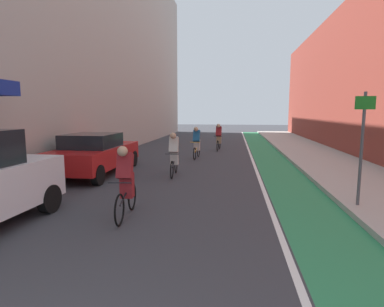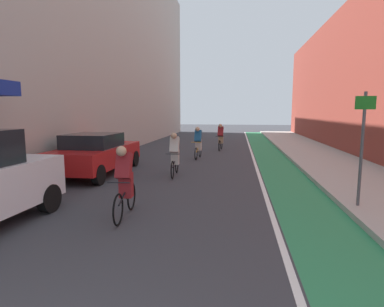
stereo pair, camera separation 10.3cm
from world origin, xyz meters
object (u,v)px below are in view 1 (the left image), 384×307
at_px(cyclist_trailing, 197,142).
at_px(cyclist_mid, 174,154).
at_px(parked_sedan_red, 95,153).
at_px(cyclist_far, 219,137).
at_px(cyclist_lead, 126,181).
at_px(street_sign_post, 362,139).

bearing_deg(cyclist_trailing, cyclist_mid, -94.07).
relative_size(parked_sedan_red, cyclist_far, 2.72).
relative_size(cyclist_lead, cyclist_mid, 1.02).
bearing_deg(cyclist_far, parked_sedan_red, -118.40).
height_order(cyclist_lead, cyclist_far, cyclist_lead).
relative_size(parked_sedan_red, street_sign_post, 1.75).
bearing_deg(cyclist_far, cyclist_lead, -96.64).
bearing_deg(cyclist_mid, cyclist_lead, -92.50).
distance_m(cyclist_mid, cyclist_far, 7.88).
height_order(cyclist_trailing, cyclist_far, cyclist_far).
bearing_deg(cyclist_mid, parked_sedan_red, -178.86).
bearing_deg(parked_sedan_red, cyclist_trailing, 53.07).
bearing_deg(parked_sedan_red, cyclist_lead, -57.92).
relative_size(cyclist_far, street_sign_post, 0.64).
distance_m(parked_sedan_red, cyclist_trailing, 5.52).
height_order(parked_sedan_red, street_sign_post, street_sign_post).
bearing_deg(street_sign_post, cyclist_mid, 146.50).
bearing_deg(cyclist_trailing, cyclist_far, 74.90).
xyz_separation_m(parked_sedan_red, street_sign_post, (8.09, -3.30, 0.92)).
bearing_deg(cyclist_far, street_sign_post, -70.95).
height_order(cyclist_mid, cyclist_far, cyclist_far).
bearing_deg(street_sign_post, cyclist_lead, -167.49).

